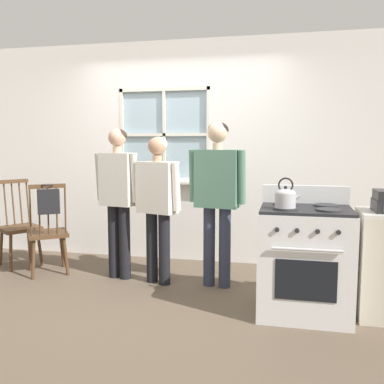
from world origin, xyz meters
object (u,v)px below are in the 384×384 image
(person_adult_right, at_px, (217,188))
(chair_by_window, at_px, (48,234))
(person_elderly_left, at_px, (118,190))
(person_teen_center, at_px, (158,197))
(handbag, at_px, (48,201))
(potted_plant, at_px, (152,174))
(chair_near_wall, at_px, (19,228))
(kettle, at_px, (285,197))
(stove, at_px, (304,260))

(person_adult_right, bearing_deg, chair_by_window, -172.37)
(person_elderly_left, relative_size, person_teen_center, 1.06)
(person_teen_center, xyz_separation_m, handbag, (-1.16, -0.14, -0.06))
(potted_plant, bearing_deg, handbag, -128.63)
(person_elderly_left, distance_m, person_teen_center, 0.47)
(chair_near_wall, height_order, person_elderly_left, person_elderly_left)
(chair_near_wall, xyz_separation_m, person_adult_right, (2.44, -0.24, 0.56))
(person_teen_center, bearing_deg, kettle, -8.17)
(person_elderly_left, xyz_separation_m, stove, (1.92, -0.58, -0.49))
(person_adult_right, bearing_deg, handbag, -166.37)
(potted_plant, bearing_deg, person_elderly_left, -98.50)
(handbag, bearing_deg, person_teen_center, 6.90)
(person_teen_center, xyz_separation_m, stove, (1.46, -0.50, -0.44))
(potted_plant, bearing_deg, kettle, -42.96)
(potted_plant, bearing_deg, person_adult_right, -41.48)
(chair_by_window, xyz_separation_m, kettle, (2.59, -0.68, 0.57))
(handbag, bearing_deg, person_adult_right, 5.70)
(chair_by_window, distance_m, person_adult_right, 2.00)
(person_elderly_left, xyz_separation_m, person_teen_center, (0.46, -0.08, -0.05))
(person_teen_center, height_order, stove, person_teen_center)
(person_teen_center, distance_m, person_adult_right, 0.63)
(person_elderly_left, height_order, stove, person_elderly_left)
(person_elderly_left, bearing_deg, chair_by_window, -167.82)
(person_teen_center, distance_m, potted_plant, 0.96)
(chair_by_window, distance_m, handbag, 0.46)
(person_teen_center, xyz_separation_m, person_adult_right, (0.62, 0.04, 0.10))
(person_adult_right, xyz_separation_m, stove, (0.84, -0.54, -0.55))
(stove, bearing_deg, chair_near_wall, 166.67)
(person_teen_center, relative_size, handbag, 4.98)
(potted_plant, bearing_deg, person_teen_center, -68.75)
(chair_by_window, xyz_separation_m, person_teen_center, (1.30, -0.05, 0.46))
(person_adult_right, distance_m, handbag, 1.80)
(chair_near_wall, bearing_deg, handbag, -87.19)
(kettle, bearing_deg, potted_plant, 137.04)
(chair_near_wall, height_order, person_adult_right, person_adult_right)
(person_elderly_left, relative_size, potted_plant, 5.74)
(chair_near_wall, distance_m, potted_plant, 1.72)
(stove, distance_m, handbag, 2.68)
(chair_by_window, relative_size, person_teen_center, 0.67)
(chair_near_wall, bearing_deg, stove, -68.44)
(chair_near_wall, relative_size, person_elderly_left, 0.64)
(stove, bearing_deg, chair_by_window, 168.73)
(kettle, bearing_deg, person_adult_right, 135.05)
(person_elderly_left, height_order, kettle, person_elderly_left)
(person_elderly_left, distance_m, kettle, 1.89)
(person_adult_right, relative_size, kettle, 6.77)
(person_elderly_left, bearing_deg, person_adult_right, 7.77)
(person_elderly_left, relative_size, stove, 1.49)
(person_adult_right, height_order, potted_plant, person_adult_right)
(person_adult_right, height_order, kettle, person_adult_right)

